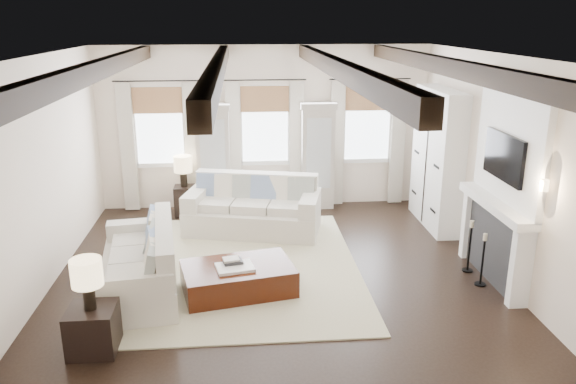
{
  "coord_description": "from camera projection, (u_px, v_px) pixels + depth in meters",
  "views": [
    {
      "loc": [
        -0.5,
        -7.23,
        3.68
      ],
      "look_at": [
        0.21,
        0.87,
        1.15
      ],
      "focal_mm": 35.0,
      "sensor_mm": 36.0,
      "label": 1
    }
  ],
  "objects": [
    {
      "name": "ottoman",
      "position": [
        238.0,
        279.0,
        7.83
      ],
      "size": [
        1.67,
        1.23,
        0.4
      ],
      "primitive_type": "cube",
      "rotation": [
        0.0,
        0.0,
        0.21
      ],
      "color": "black",
      "rests_on": "ground"
    },
    {
      "name": "side_table_back",
      "position": [
        185.0,
        201.0,
        10.89
      ],
      "size": [
        0.39,
        0.39,
        0.58
      ],
      "primitive_type": "cube",
      "color": "black",
      "rests_on": "ground"
    },
    {
      "name": "side_table_front",
      "position": [
        93.0,
        329.0,
        6.42
      ],
      "size": [
        0.54,
        0.54,
        0.54
      ],
      "primitive_type": "cube",
      "color": "black",
      "rests_on": "ground"
    },
    {
      "name": "ground",
      "position": [
        279.0,
        287.0,
        8.02
      ],
      "size": [
        7.5,
        7.5,
        0.0
      ],
      "primitive_type": "plane",
      "color": "black",
      "rests_on": "ground"
    },
    {
      "name": "book_upper",
      "position": [
        231.0,
        259.0,
        7.75
      ],
      "size": [
        0.25,
        0.21,
        0.03
      ],
      "primitive_type": "cube",
      "rotation": [
        0.0,
        0.0,
        0.21
      ],
      "color": "beige",
      "rests_on": "book_lower"
    },
    {
      "name": "sofa_back",
      "position": [
        254.0,
        209.0,
        10.04
      ],
      "size": [
        2.52,
        1.58,
        1.0
      ],
      "color": "silver",
      "rests_on": "ground"
    },
    {
      "name": "lamp_back",
      "position": [
        183.0,
        166.0,
        10.68
      ],
      "size": [
        0.35,
        0.35,
        0.6
      ],
      "color": "black",
      "rests_on": "side_table_back"
    },
    {
      "name": "book_lower",
      "position": [
        233.0,
        261.0,
        7.77
      ],
      "size": [
        0.3,
        0.25,
        0.04
      ],
      "primitive_type": "cube",
      "rotation": [
        0.0,
        0.0,
        0.21
      ],
      "color": "#262628",
      "rests_on": "tray"
    },
    {
      "name": "candlestick_far",
      "position": [
        469.0,
        250.0,
        8.43
      ],
      "size": [
        0.16,
        0.16,
        0.81
      ],
      "color": "black",
      "rests_on": "ground"
    },
    {
      "name": "area_rug",
      "position": [
        238.0,
        267.0,
        8.65
      ],
      "size": [
        3.66,
        4.34,
        0.02
      ],
      "primitive_type": "cube",
      "color": "beige",
      "rests_on": "ground"
    },
    {
      "name": "room_shell",
      "position": [
        324.0,
        143.0,
        8.37
      ],
      "size": [
        6.54,
        7.54,
        3.22
      ],
      "color": "white",
      "rests_on": "ground"
    },
    {
      "name": "sofa_left",
      "position": [
        143.0,
        264.0,
        7.83
      ],
      "size": [
        1.29,
        2.32,
        0.94
      ],
      "color": "silver",
      "rests_on": "ground"
    },
    {
      "name": "tray",
      "position": [
        235.0,
        267.0,
        7.68
      ],
      "size": [
        0.57,
        0.48,
        0.04
      ],
      "primitive_type": "cube",
      "rotation": [
        0.0,
        0.0,
        0.21
      ],
      "color": "white",
      "rests_on": "ottoman"
    },
    {
      "name": "candlestick_near",
      "position": [
        482.0,
        264.0,
        7.99
      ],
      "size": [
        0.16,
        0.16,
        0.79
      ],
      "color": "black",
      "rests_on": "ground"
    },
    {
      "name": "lamp_front",
      "position": [
        87.0,
        276.0,
        6.22
      ],
      "size": [
        0.35,
        0.35,
        0.6
      ],
      "color": "black",
      "rests_on": "side_table_front"
    }
  ]
}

